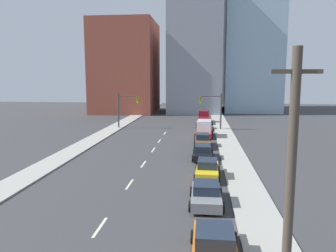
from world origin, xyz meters
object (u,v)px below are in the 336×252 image
traffic_signal_left (124,106)px  sedan_orange (214,245)px  sedan_black (203,152)px  sedan_yellow (207,169)px  box_truck_red (204,129)px  sedan_gray (206,194)px  sedan_silver (203,125)px  pickup_truck_maroon (204,118)px  utility_pole_right_near (291,178)px  traffic_signal_right (215,107)px  sedan_brown (203,141)px

traffic_signal_left → sedan_orange: (12.91, -37.43, -2.94)m
sedan_black → sedan_yellow: bearing=-86.1°
sedan_orange → box_truck_red: (-0.28, 30.76, 0.43)m
traffic_signal_left → sedan_gray: size_ratio=1.32×
sedan_gray → sedan_black: sedan_black is taller
sedan_silver → pickup_truck_maroon: bearing=86.2°
traffic_signal_left → sedan_silver: (12.49, 0.26, -2.91)m
utility_pole_right_near → sedan_yellow: size_ratio=2.00×
sedan_orange → sedan_gray: 6.42m
sedan_black → pickup_truck_maroon: 26.66m
sedan_black → utility_pole_right_near: bearing=-81.6°
traffic_signal_left → pickup_truck_maroon: 14.95m
utility_pole_right_near → sedan_orange: bearing=132.3°
box_truck_red → sedan_silver: box_truck_red is taller
traffic_signal_right → sedan_silver: traffic_signal_right is taller
sedan_gray → sedan_black: size_ratio=0.92×
sedan_black → box_truck_red: 12.50m
sedan_orange → sedan_black: size_ratio=0.94×
traffic_signal_right → sedan_brown: size_ratio=1.21×
sedan_orange → box_truck_red: bearing=91.0°
traffic_signal_right → sedan_brown: (-1.81, -13.20, -2.88)m
sedan_brown → sedan_silver: bearing=88.9°
utility_pole_right_near → pickup_truck_maroon: (-2.63, 47.51, -3.70)m
sedan_orange → sedan_black: (-0.47, 18.27, 0.00)m
sedan_orange → pickup_truck_maroon: 44.93m
sedan_silver → sedan_gray: bearing=-92.4°
utility_pole_right_near → sedan_orange: utility_pole_right_near is taller
utility_pole_right_near → sedan_silver: size_ratio=1.99×
sedan_orange → traffic_signal_right: bearing=88.4°
sedan_brown → sedan_silver: size_ratio=1.04×
traffic_signal_right → sedan_orange: traffic_signal_right is taller
utility_pole_right_near → sedan_black: utility_pole_right_near is taller
utility_pole_right_near → sedan_silver: 40.55m
traffic_signal_left → sedan_orange: size_ratio=1.29×
traffic_signal_right → traffic_signal_left: bearing=180.0°
sedan_brown → sedan_orange: bearing=-89.7°
traffic_signal_left → box_truck_red: 14.50m
traffic_signal_right → sedan_black: (-1.79, -19.15, -2.94)m
sedan_silver → sedan_black: bearing=-92.7°
sedan_gray → box_truck_red: size_ratio=0.79×
traffic_signal_left → sedan_silver: size_ratio=1.25×
traffic_signal_right → sedan_yellow: (-1.44, -25.37, -2.91)m
sedan_black → traffic_signal_left: bearing=123.7°
sedan_gray → sedan_black: (-0.19, 11.86, 0.01)m
traffic_signal_right → sedan_silver: (-1.74, 0.26, -2.91)m
sedan_gray → sedan_silver: sedan_silver is taller
sedan_brown → pickup_truck_maroon: pickup_truck_maroon is taller
sedan_orange → pickup_truck_maroon: (-0.27, 44.93, 0.22)m
utility_pole_right_near → sedan_gray: utility_pole_right_near is taller
traffic_signal_right → sedan_orange: (-1.31, -37.43, -2.94)m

